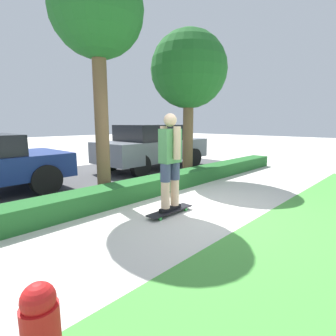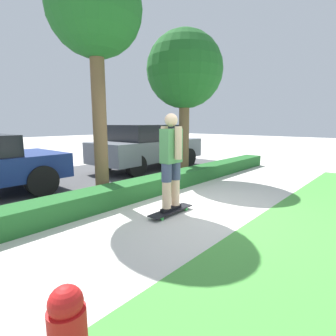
{
  "view_description": "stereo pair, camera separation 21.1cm",
  "coord_description": "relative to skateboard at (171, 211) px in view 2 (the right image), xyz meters",
  "views": [
    {
      "loc": [
        -3.88,
        -2.93,
        1.69
      ],
      "look_at": [
        -0.18,
        0.6,
        0.81
      ],
      "focal_mm": 28.0,
      "sensor_mm": 36.0,
      "label": 1
    },
    {
      "loc": [
        -4.02,
        -2.77,
        1.69
      ],
      "look_at": [
        -0.18,
        0.6,
        0.81
      ],
      "focal_mm": 28.0,
      "sensor_mm": 36.0,
      "label": 2
    }
  ],
  "objects": [
    {
      "name": "street_asphalt",
      "position": [
        0.46,
        3.92,
        -0.06
      ],
      "size": [
        12.49,
        5.0,
        0.01
      ],
      "color": "#474749",
      "rests_on": "ground_plane"
    },
    {
      "name": "parked_car_middle",
      "position": [
        3.16,
        3.83,
        0.78
      ],
      "size": [
        4.39,
        1.92,
        1.62
      ],
      "rotation": [
        0.0,
        0.0,
        0.03
      ],
      "color": "slate",
      "rests_on": "ground_plane"
    },
    {
      "name": "tree_mid",
      "position": [
        2.83,
        1.91,
        3.12
      ],
      "size": [
        2.24,
        2.24,
        4.35
      ],
      "color": "brown",
      "rests_on": "ground_plane"
    },
    {
      "name": "tree_near",
      "position": [
        -0.23,
        1.84,
        3.8
      ],
      "size": [
        1.92,
        1.92,
        4.93
      ],
      "color": "brown",
      "rests_on": "ground_plane"
    },
    {
      "name": "hedge_row",
      "position": [
        0.46,
        1.32,
        0.13
      ],
      "size": [
        12.49,
        0.6,
        0.39
      ],
      "color": "#236028",
      "rests_on": "ground_plane"
    },
    {
      "name": "skateboard",
      "position": [
        0.0,
        0.0,
        0.0
      ],
      "size": [
        1.02,
        0.24,
        0.08
      ],
      "color": "black",
      "rests_on": "ground_plane"
    },
    {
      "name": "skater_person",
      "position": [
        0.0,
        -0.0,
        0.96
      ],
      "size": [
        0.51,
        0.46,
        1.77
      ],
      "color": "black",
      "rests_on": "skateboard"
    },
    {
      "name": "ground_plane",
      "position": [
        0.46,
        -0.28,
        -0.07
      ],
      "size": [
        60.0,
        60.0,
        0.0
      ],
      "primitive_type": "plane",
      "color": "beige"
    }
  ]
}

